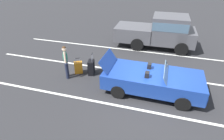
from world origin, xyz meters
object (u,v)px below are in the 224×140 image
(suitcase_medium_bright, at_px, (78,67))
(suitcase_large_black, at_px, (91,67))
(convertible_car, at_px, (157,81))
(traveler_person, at_px, (66,60))
(parked_pickup_truck_near, at_px, (161,31))

(suitcase_medium_bright, bearing_deg, suitcase_large_black, -109.66)
(convertible_car, relative_size, suitcase_medium_bright, 4.80)
(suitcase_medium_bright, relative_size, traveler_person, 0.54)
(convertible_car, height_order, traveler_person, traveler_person)
(convertible_car, bearing_deg, traveler_person, -179.79)
(suitcase_large_black, xyz_separation_m, traveler_person, (-1.00, -0.63, 0.56))
(convertible_car, distance_m, suitcase_medium_bright, 3.96)
(traveler_person, relative_size, parked_pickup_truck_near, 0.33)
(convertible_car, xyz_separation_m, suitcase_large_black, (-3.25, 0.66, -0.22))
(traveler_person, xyz_separation_m, parked_pickup_truck_near, (4.07, 5.07, 0.18))
(suitcase_medium_bright, xyz_separation_m, traveler_person, (-0.34, -0.53, 0.62))
(convertible_car, xyz_separation_m, suitcase_medium_bright, (-3.91, 0.56, -0.28))
(suitcase_large_black, distance_m, parked_pickup_truck_near, 5.45)
(suitcase_large_black, relative_size, suitcase_medium_bright, 1.27)
(suitcase_large_black, height_order, parked_pickup_truck_near, parked_pickup_truck_near)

